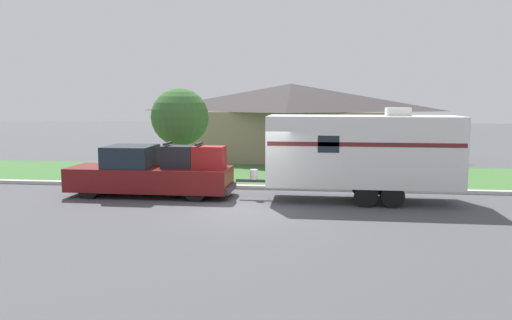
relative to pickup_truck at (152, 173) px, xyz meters
The scene contains 8 objects.
ground_plane 4.42m from the pickup_truck, 25.24° to the right, with size 120.00×120.00×0.00m, color #47474C.
curb_strip 4.43m from the pickup_truck, 25.86° to the left, with size 80.00×0.30×0.14m.
lawn_strip 6.85m from the pickup_truck, 54.76° to the left, with size 80.00×7.00×0.03m.
house_across_street 13.12m from the pickup_truck, 70.09° to the left, with size 12.98×6.85×4.47m.
pickup_truck is the anchor object (origin of this frame).
travel_trailer 7.67m from the pickup_truck, ahead, with size 7.71×2.22×3.28m.
mailbox 6.73m from the pickup_truck, 26.29° to the left, with size 0.48×0.20×1.29m.
tree_in_yard 4.34m from the pickup_truck, 89.94° to the left, with size 2.54×2.54×4.05m.
Camera 1 is at (2.21, -15.72, 3.58)m, focal length 35.00 mm.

